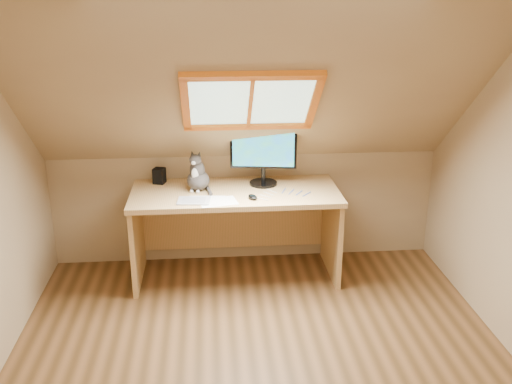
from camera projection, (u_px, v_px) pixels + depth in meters
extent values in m
plane|color=brown|center=(263.00, 372.00, 3.81)|extent=(3.50, 3.50, 0.00)
cube|color=tan|center=(245.00, 207.00, 5.28)|extent=(3.50, 0.02, 1.00)
cube|color=tan|center=(251.00, 93.00, 4.14)|extent=(3.50, 1.56, 1.41)
cube|color=#B2E0CC|center=(250.00, 100.00, 4.24)|extent=(0.90, 0.53, 0.48)
cube|color=orange|center=(250.00, 100.00, 4.24)|extent=(1.02, 0.64, 0.59)
cube|color=tan|center=(235.00, 193.00, 4.83)|extent=(1.76, 0.77, 0.04)
cube|color=tan|center=(137.00, 240.00, 4.89)|extent=(0.04, 0.69, 0.76)
cube|color=tan|center=(332.00, 233.00, 5.03)|extent=(0.04, 0.69, 0.76)
cube|color=tan|center=(234.00, 221.00, 5.29)|extent=(1.66, 0.03, 0.53)
cylinder|color=black|center=(263.00, 183.00, 4.96)|extent=(0.24, 0.24, 0.02)
cylinder|color=black|center=(263.00, 175.00, 4.94)|extent=(0.04, 0.04, 0.13)
cube|color=black|center=(263.00, 147.00, 4.85)|extent=(0.57, 0.13, 0.37)
cube|color=blue|center=(263.00, 148.00, 4.83)|extent=(0.52, 0.09, 0.33)
ellipsoid|color=#443E3C|center=(198.00, 180.00, 4.82)|extent=(0.26, 0.28, 0.16)
ellipsoid|color=#443E3C|center=(197.00, 170.00, 4.77)|extent=(0.16, 0.16, 0.18)
ellipsoid|color=silver|center=(195.00, 174.00, 4.73)|extent=(0.07, 0.05, 0.10)
ellipsoid|color=#443E3C|center=(195.00, 160.00, 4.70)|extent=(0.12, 0.12, 0.09)
sphere|color=silver|center=(193.00, 163.00, 4.67)|extent=(0.04, 0.04, 0.04)
cone|color=#443E3C|center=(192.00, 154.00, 4.71)|extent=(0.06, 0.06, 0.06)
cone|color=#443E3C|center=(199.00, 154.00, 4.70)|extent=(0.06, 0.05, 0.06)
cube|color=black|center=(159.00, 176.00, 4.98)|extent=(0.12, 0.12, 0.14)
cube|color=#B2B2B7|center=(194.00, 201.00, 4.57)|extent=(0.27, 0.21, 0.01)
ellipsoid|color=black|center=(253.00, 197.00, 4.62)|extent=(0.10, 0.13, 0.03)
cube|color=white|center=(212.00, 202.00, 4.56)|extent=(0.33, 0.27, 0.00)
cube|color=white|center=(212.00, 202.00, 4.56)|extent=(0.32, 0.24, 0.00)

